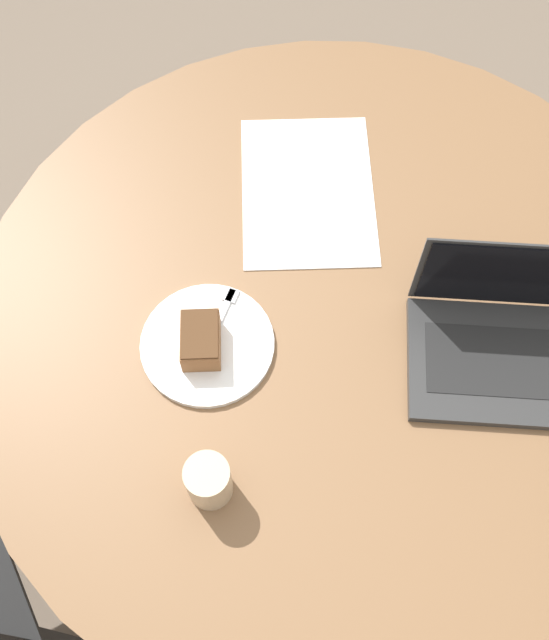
{
  "coord_description": "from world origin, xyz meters",
  "views": [
    {
      "loc": [
        0.5,
        -0.39,
        1.97
      ],
      "look_at": [
        -0.03,
        -0.12,
        0.77
      ],
      "focal_mm": 42.0,
      "sensor_mm": 36.0,
      "label": 1
    }
  ],
  "objects": [
    {
      "name": "cake_slice",
      "position": [
        -0.05,
        -0.26,
        0.77
      ],
      "size": [
        0.12,
        0.1,
        0.06
      ],
      "rotation": [
        0.0,
        0.0,
        5.85
      ],
      "color": "brown",
      "rests_on": "plate"
    },
    {
      "name": "ground_plane",
      "position": [
        0.0,
        0.0,
        0.0
      ],
      "size": [
        12.0,
        12.0,
        0.0
      ],
      "primitive_type": "plane",
      "color": "#6B5B4C"
    },
    {
      "name": "laptop",
      "position": [
        0.2,
        0.22,
        0.77
      ],
      "size": [
        0.38,
        0.41,
        0.21
      ],
      "rotation": [
        0.0,
        0.0,
        4.17
      ],
      "color": "#2D2D2D",
      "rests_on": "dining_table"
    },
    {
      "name": "paper_document",
      "position": [
        -0.27,
        0.08,
        0.73
      ],
      "size": [
        0.44,
        0.39,
        0.0
      ],
      "rotation": [
        0.0,
        0.0,
        -0.44
      ],
      "color": "white",
      "rests_on": "dining_table"
    },
    {
      "name": "coffee_glass",
      "position": [
        0.19,
        -0.35,
        0.78
      ],
      "size": [
        0.07,
        0.07,
        0.1
      ],
      "color": "#C6AD89",
      "rests_on": "dining_table"
    },
    {
      "name": "dining_table",
      "position": [
        0.0,
        0.0,
        0.64
      ],
      "size": [
        1.38,
        1.38,
        0.73
      ],
      "color": "brown",
      "rests_on": "ground_plane"
    },
    {
      "name": "fork",
      "position": [
        -0.08,
        -0.2,
        0.75
      ],
      "size": [
        0.13,
        0.14,
        0.0
      ],
      "rotation": [
        0.0,
        0.0,
        8.6
      ],
      "color": "silver",
      "rests_on": "plate"
    },
    {
      "name": "plate",
      "position": [
        -0.05,
        -0.24,
        0.74
      ],
      "size": [
        0.24,
        0.24,
        0.01
      ],
      "color": "white",
      "rests_on": "dining_table"
    }
  ]
}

